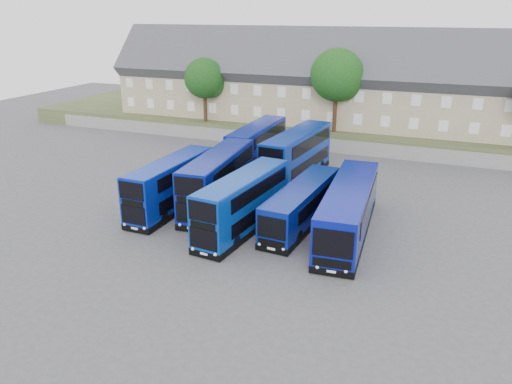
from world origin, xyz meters
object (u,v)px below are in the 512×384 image
object	(u,v)px
coach_east_a	(302,206)
tree_west	(206,80)
dd_front_left	(171,186)
dd_front_mid	(218,182)
tree_mid	(338,77)

from	to	relation	value
coach_east_a	tree_west	world-z (taller)	tree_west
dd_front_left	dd_front_mid	distance (m)	3.69
dd_front_mid	tree_west	world-z (taller)	tree_west
dd_front_mid	coach_east_a	distance (m)	7.29
dd_front_mid	coach_east_a	world-z (taller)	dd_front_mid
coach_east_a	tree_mid	world-z (taller)	tree_mid
dd_front_left	tree_mid	bearing A→B (deg)	73.09
dd_front_mid	tree_west	size ratio (longest dim) A/B	1.45
dd_front_left	tree_mid	distance (m)	24.99
dd_front_mid	coach_east_a	bearing A→B (deg)	-11.42
dd_front_left	dd_front_mid	world-z (taller)	dd_front_mid
dd_front_mid	tree_mid	size ratio (longest dim) A/B	1.20
dd_front_mid	tree_west	xyz separation A→B (m)	(-11.51, 20.57, 4.92)
dd_front_left	coach_east_a	bearing A→B (deg)	7.26
dd_front_mid	coach_east_a	size ratio (longest dim) A/B	1.00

